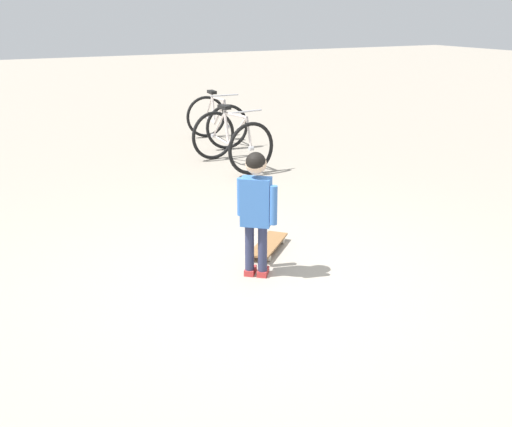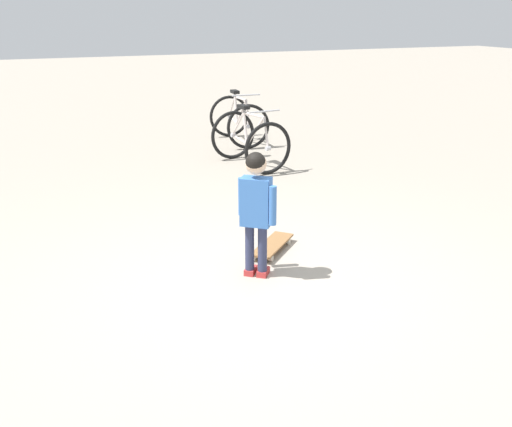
# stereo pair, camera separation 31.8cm
# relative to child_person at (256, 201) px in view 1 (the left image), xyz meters

# --- Properties ---
(ground_plane) EXTENTS (50.00, 50.00, 0.00)m
(ground_plane) POSITION_rel_child_person_xyz_m (-0.05, -0.30, -0.66)
(ground_plane) COLOR #9E9384
(child_person) EXTENTS (0.28, 0.38, 1.06)m
(child_person) POSITION_rel_child_person_xyz_m (0.00, 0.00, 0.00)
(child_person) COLOR #2D3351
(child_person) RESTS_ON ground
(skateboard) EXTENTS (0.59, 0.58, 0.07)m
(skateboard) POSITION_rel_child_person_xyz_m (0.34, 0.43, -0.60)
(skateboard) COLOR olive
(skateboard) RESTS_ON ground
(bicycle_near) EXTENTS (0.77, 1.11, 0.85)m
(bicycle_near) POSITION_rel_child_person_xyz_m (1.77, 4.94, -0.28)
(bicycle_near) COLOR black
(bicycle_near) RESTS_ON ground
(bicycle_mid) EXTENTS (0.82, 1.14, 0.85)m
(bicycle_mid) POSITION_rel_child_person_xyz_m (1.34, 3.40, -0.28)
(bicycle_mid) COLOR black
(bicycle_mid) RESTS_ON ground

